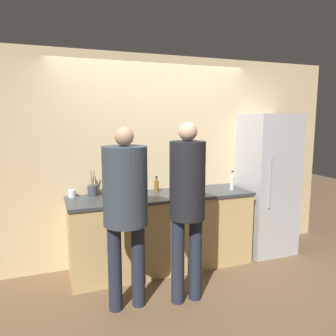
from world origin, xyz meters
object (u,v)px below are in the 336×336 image
refrigerator (266,184)px  fruit_bowl (115,192)px  bottle_amber (156,186)px  cup_white (72,194)px  utensil_crock (93,190)px  person_left (125,199)px  bottle_clear (232,182)px  person_center (187,197)px

refrigerator → fruit_bowl: bearing=176.7°
bottle_amber → fruit_bowl: bearing=-176.1°
refrigerator → cup_white: size_ratio=21.62×
cup_white → utensil_crock: bearing=-0.6°
fruit_bowl → bottle_amber: bearing=3.9°
person_left → fruit_bowl: (0.07, 0.84, -0.12)m
fruit_bowl → utensil_crock: utensil_crock is taller
bottle_amber → utensil_crock: bearing=175.4°
cup_white → bottle_amber: bearing=-3.7°
refrigerator → utensil_crock: (-2.30, 0.21, 0.05)m
bottle_clear → cup_white: bearing=171.2°
person_left → cup_white: person_left is taller
bottle_amber → cup_white: bottle_amber is taller
utensil_crock → person_left: bearing=-79.3°
fruit_bowl → bottle_clear: size_ratio=1.30×
refrigerator → bottle_clear: refrigerator is taller
fruit_bowl → bottle_clear: (1.46, -0.20, 0.05)m
refrigerator → bottle_amber: 1.54m
person_left → person_center: 0.59m
fruit_bowl → bottle_clear: bearing=-7.8°
refrigerator → person_left: (-2.12, -0.72, 0.14)m
fruit_bowl → cup_white: 0.50m
person_left → bottle_clear: person_left is taller
person_left → person_center: (0.59, -0.09, -0.01)m
refrigerator → utensil_crock: 2.31m
person_center → bottle_amber: (0.01, 0.96, -0.07)m
utensil_crock → bottle_amber: (0.77, -0.06, 0.01)m
utensil_crock → bottle_clear: utensil_crock is taller
person_center → refrigerator: bearing=27.8°
person_center → bottle_clear: (0.95, 0.73, -0.05)m
refrigerator → person_center: 1.74m
refrigerator → bottle_clear: size_ratio=7.56×
person_left → fruit_bowl: bearing=85.0°
utensil_crock → bottle_clear: (1.71, -0.30, 0.03)m
refrigerator → person_center: (-1.54, -0.81, 0.12)m
person_left → person_center: size_ratio=0.98×
bottle_amber → refrigerator: bearing=-5.7°
utensil_crock → bottle_clear: size_ratio=1.22×
person_center → fruit_bowl: (-0.52, 0.93, -0.10)m
refrigerator → bottle_clear: 0.60m
cup_white → person_left: bearing=-66.3°
bottle_clear → cup_white: 1.97m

